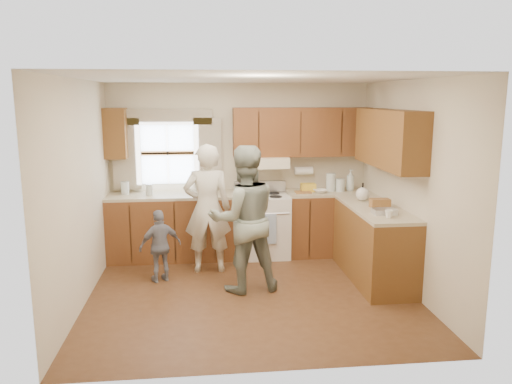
{
  "coord_description": "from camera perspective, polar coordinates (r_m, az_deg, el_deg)",
  "views": [
    {
      "loc": [
        -0.54,
        -5.59,
        2.3
      ],
      "look_at": [
        0.1,
        0.4,
        1.15
      ],
      "focal_mm": 35.0,
      "sensor_mm": 36.0,
      "label": 1
    }
  ],
  "objects": [
    {
      "name": "child",
      "position": [
        6.4,
        -10.87,
        -6.07
      ],
      "size": [
        0.59,
        0.42,
        0.92
      ],
      "primitive_type": "imported",
      "rotation": [
        0.0,
        0.0,
        3.55
      ],
      "color": "gray",
      "rests_on": "ground"
    },
    {
      "name": "kitchen_fixtures",
      "position": [
        6.92,
        3.64,
        -1.41
      ],
      "size": [
        3.8,
        2.25,
        2.15
      ],
      "color": "#48230F",
      "rests_on": "ground"
    },
    {
      "name": "woman_left",
      "position": [
        6.6,
        -5.58,
        -1.89
      ],
      "size": [
        0.62,
        0.41,
        1.71
      ],
      "primitive_type": "imported",
      "rotation": [
        0.0,
        0.0,
        3.14
      ],
      "color": "beige",
      "rests_on": "ground"
    },
    {
      "name": "room",
      "position": [
        5.72,
        -0.57,
        0.22
      ],
      "size": [
        3.8,
        3.8,
        3.8
      ],
      "color": "#4C2C17",
      "rests_on": "ground"
    },
    {
      "name": "stove",
      "position": [
        7.31,
        0.7,
        -3.73
      ],
      "size": [
        0.76,
        0.67,
        1.07
      ],
      "color": "silver",
      "rests_on": "ground"
    },
    {
      "name": "woman_right",
      "position": [
        5.92,
        -1.39,
        -3.11
      ],
      "size": [
        0.95,
        0.79,
        1.75
      ],
      "primitive_type": "imported",
      "rotation": [
        0.0,
        0.0,
        3.31
      ],
      "color": "#2A4132",
      "rests_on": "ground"
    }
  ]
}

